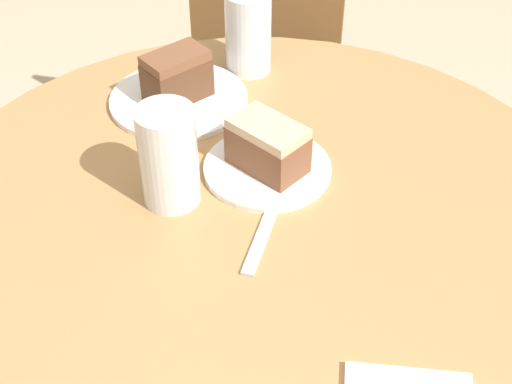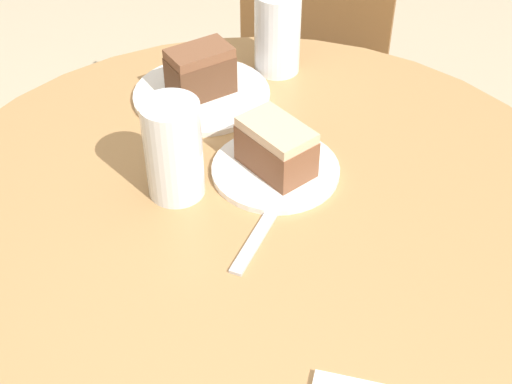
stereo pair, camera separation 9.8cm
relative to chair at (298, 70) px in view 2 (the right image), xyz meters
The scene contains 9 objects.
table 0.85m from the chair, 84.41° to the right, with size 1.02×1.02×0.75m.
chair is the anchor object (origin of this frame).
plate_near 0.80m from the chair, 83.07° to the right, with size 0.19×0.19×0.01m.
plate_far 0.64m from the chair, 97.48° to the right, with size 0.24×0.24×0.01m.
cake_slice_near 0.82m from the chair, 83.07° to the right, with size 0.13×0.12×0.08m.
cake_slice_far 0.66m from the chair, 97.48° to the right, with size 0.12×0.12×0.08m.
glass_lemonade 0.89m from the chair, 92.90° to the right, with size 0.08×0.08×0.15m.
glass_water 0.57m from the chair, 85.92° to the right, with size 0.08×0.08×0.15m.
fork 0.92m from the chair, 83.52° to the right, with size 0.05×0.19×0.00m.
Camera 2 is at (0.17, -0.72, 1.44)m, focal length 50.00 mm.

